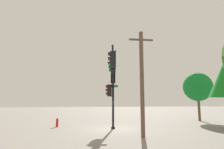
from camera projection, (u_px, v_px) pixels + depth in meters
ground_plane at (113, 129)px, 16.88m from camera, size 120.00×120.00×0.00m
signal_pole_assembly at (112, 76)px, 16.10m from camera, size 6.00×1.43×7.04m
utility_pole at (142, 81)px, 13.46m from camera, size 0.30×1.80×7.63m
fire_hydrant at (57, 123)px, 18.19m from camera, size 0.33×0.24×0.83m
tree_near at (198, 87)px, 24.09m from camera, size 3.65×3.65×6.13m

